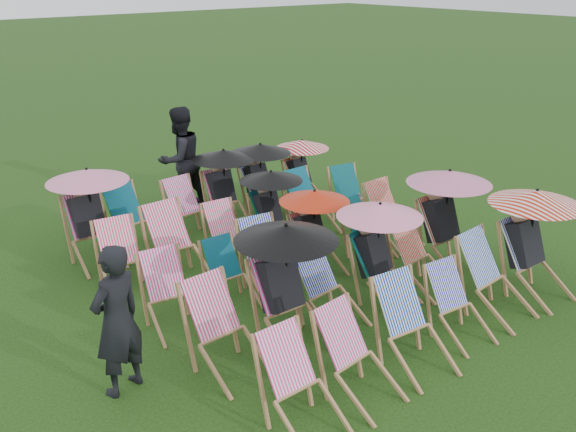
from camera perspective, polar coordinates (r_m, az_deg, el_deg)
ground at (r=8.92m, az=1.19°, el=-5.76°), size 100.00×100.00×0.00m
deckchair_0 at (r=6.11m, az=1.35°, el=-14.85°), size 0.61×0.85×0.92m
deckchair_1 at (r=6.53m, az=6.42°, el=-12.36°), size 0.69×0.90×0.92m
deckchair_2 at (r=7.06m, az=11.25°, el=-9.61°), size 0.73×0.95×0.96m
deckchair_3 at (r=7.72m, az=15.08°, el=-7.61°), size 0.64×0.83×0.85m
deckchair_4 at (r=8.31m, az=18.10°, el=-5.23°), size 0.72×0.96×1.00m
deckchair_5 at (r=8.88m, az=21.15°, el=-2.16°), size 1.18×1.23×1.41m
deckchair_6 at (r=6.88m, az=-5.51°, el=-10.06°), size 0.69×0.93×0.98m
deckchair_7 at (r=7.24m, az=0.05°, el=-6.01°), size 1.18×1.23×1.40m
deckchair_8 at (r=7.74m, az=3.74°, el=-6.37°), size 0.72×0.93×0.95m
deckchair_9 at (r=8.22m, az=8.40°, el=-3.17°), size 1.09×1.19×1.30m
deckchair_10 at (r=8.73m, az=11.82°, el=-3.44°), size 0.71×0.93×0.95m
deckchair_11 at (r=9.33m, az=14.18°, el=-0.18°), size 1.19×1.23×1.41m
deckchair_12 at (r=7.77m, az=-10.33°, el=-6.82°), size 0.70×0.89×0.89m
deckchair_13 at (r=8.21m, az=-5.09°, el=-5.21°), size 0.57×0.77×0.81m
deckchair_14 at (r=8.50m, az=-1.74°, el=-3.73°), size 0.75×0.94×0.93m
deckchair_15 at (r=8.96m, az=2.54°, el=-1.30°), size 0.99×1.04×1.17m
deckchair_16 at (r=9.56m, az=7.14°, el=-1.23°), size 0.65×0.84×0.85m
deckchair_17 at (r=10.07m, az=9.34°, el=0.13°), size 0.63×0.87×0.94m
deckchair_18 at (r=8.71m, az=-14.37°, el=-3.78°), size 0.74×0.94×0.93m
deckchair_19 at (r=8.89m, az=-9.76°, el=-2.56°), size 0.69×0.95×1.02m
deckchair_20 at (r=9.33m, az=-5.24°, el=-1.69°), size 0.63×0.83×0.85m
deckchair_21 at (r=9.85m, az=-1.35°, el=0.81°), size 0.97×1.02×1.16m
deckchair_22 at (r=10.37m, az=2.07°, el=1.15°), size 0.67×0.92×0.97m
deckchair_23 at (r=10.84m, az=5.81°, el=1.77°), size 0.75×0.93×0.90m
deckchair_24 at (r=9.63m, az=-17.10°, el=0.09°), size 1.17×1.22×1.38m
deckchair_25 at (r=9.97m, az=-13.58°, el=-0.34°), size 0.72×0.94×0.96m
deckchair_26 at (r=10.25m, az=-8.62°, el=0.52°), size 0.67×0.89×0.92m
deckchair_27 at (r=10.67m, az=-5.59°, el=2.66°), size 1.06×1.11×1.26m
deckchair_28 at (r=11.04m, az=-2.23°, el=3.35°), size 1.05×1.13×1.24m
deckchair_29 at (r=11.61m, az=1.45°, el=4.05°), size 0.98×1.06×1.16m
person_left at (r=6.62m, az=-14.97°, el=-8.97°), size 0.67×0.54×1.62m
person_rear at (r=11.37m, az=-9.57°, el=5.00°), size 1.01×0.85×1.84m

